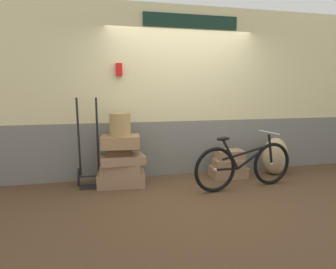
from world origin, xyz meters
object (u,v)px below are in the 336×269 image
(suitcase_0, at_px, (121,179))
(suitcase_5, at_px, (228,172))
(suitcase_3, at_px, (120,152))
(wicker_basket, at_px, (120,124))
(suitcase_7, at_px, (230,155))
(luggage_trolley, at_px, (89,165))
(bicycle, at_px, (244,165))
(suitcase_6, at_px, (229,163))
(burlap_sack, at_px, (275,156))
(suitcase_1, at_px, (120,168))
(suitcase_4, at_px, (121,142))
(suitcase_2, at_px, (122,159))

(suitcase_0, relative_size, suitcase_5, 1.22)
(suitcase_3, distance_m, suitcase_5, 1.91)
(suitcase_0, relative_size, wicker_basket, 2.09)
(suitcase_7, relative_size, luggage_trolley, 0.33)
(bicycle, bearing_deg, suitcase_3, 163.35)
(suitcase_0, distance_m, suitcase_6, 1.83)
(wicker_basket, relative_size, burlap_sack, 0.53)
(suitcase_0, bearing_deg, suitcase_5, 5.24)
(bicycle, bearing_deg, wicker_basket, 163.20)
(suitcase_1, relative_size, suitcase_4, 1.05)
(suitcase_1, distance_m, suitcase_5, 1.86)
(suitcase_5, bearing_deg, suitcase_4, -177.69)
(suitcase_4, relative_size, wicker_basket, 1.66)
(suitcase_0, xyz_separation_m, burlap_sack, (2.72, -0.00, 0.22))
(suitcase_3, distance_m, suitcase_7, 1.87)
(suitcase_6, xyz_separation_m, bicycle, (0.00, -0.54, 0.11))
(suitcase_5, distance_m, wicker_basket, 2.03)
(suitcase_6, bearing_deg, luggage_trolley, -178.85)
(suitcase_0, relative_size, suitcase_2, 1.08)
(suitcase_3, relative_size, luggage_trolley, 0.27)
(suitcase_6, relative_size, burlap_sack, 0.76)
(suitcase_0, bearing_deg, suitcase_2, -32.75)
(suitcase_0, height_order, burlap_sack, burlap_sack)
(suitcase_4, distance_m, bicycle, 1.93)
(suitcase_6, bearing_deg, suitcase_2, -175.64)
(suitcase_3, distance_m, wicker_basket, 0.42)
(wicker_basket, xyz_separation_m, burlap_sack, (2.71, -0.00, -0.64))
(suitcase_3, xyz_separation_m, burlap_sack, (2.73, -0.00, -0.22))
(suitcase_4, distance_m, suitcase_7, 1.87)
(burlap_sack, bearing_deg, suitcase_2, -179.72)
(suitcase_2, bearing_deg, burlap_sack, -2.61)
(suitcase_0, height_order, suitcase_6, suitcase_6)
(suitcase_3, bearing_deg, suitcase_1, -79.56)
(suitcase_3, xyz_separation_m, wicker_basket, (0.02, -0.00, 0.42))
(bicycle, bearing_deg, suitcase_0, 163.18)
(wicker_basket, bearing_deg, suitcase_1, -142.65)
(bicycle, bearing_deg, suitcase_7, 87.81)
(suitcase_0, height_order, wicker_basket, wicker_basket)
(suitcase_0, relative_size, luggage_trolley, 0.53)
(burlap_sack, bearing_deg, suitcase_6, -179.21)
(suitcase_0, distance_m, luggage_trolley, 0.54)
(suitcase_7, distance_m, luggage_trolley, 2.33)
(suitcase_6, bearing_deg, suitcase_5, 76.71)
(suitcase_0, xyz_separation_m, suitcase_4, (0.00, -0.00, 0.59))
(luggage_trolley, bearing_deg, suitcase_1, -15.10)
(bicycle, bearing_deg, suitcase_1, 163.71)
(suitcase_4, relative_size, suitcase_5, 0.97)
(suitcase_2, relative_size, luggage_trolley, 0.49)
(suitcase_1, bearing_deg, bicycle, -12.61)
(suitcase_2, relative_size, burlap_sack, 1.02)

